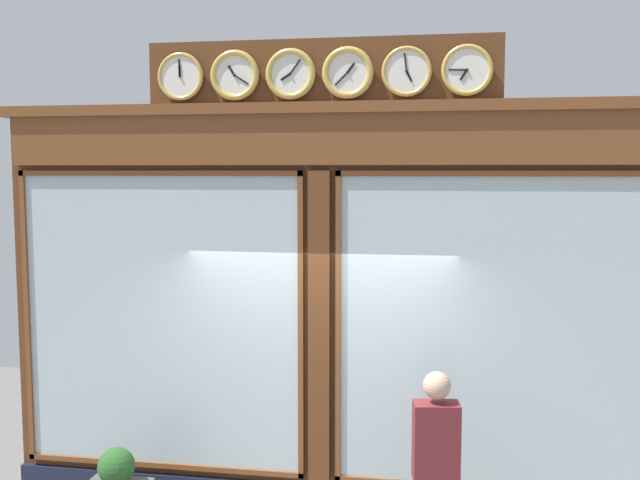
% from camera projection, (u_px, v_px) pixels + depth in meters
% --- Properties ---
extents(shop_facade, '(6.26, 0.42, 4.44)m').
position_uv_depth(shop_facade, '(322.00, 306.00, 6.86)').
color(shop_facade, '#5B3319').
rests_on(shop_facade, ground_plane).
extents(pedestrian, '(0.39, 0.27, 1.69)m').
position_uv_depth(pedestrian, '(436.00, 466.00, 5.74)').
color(pedestrian, '#3A1316').
rests_on(pedestrian, ground_plane).
extents(planter_shrub, '(0.33, 0.33, 0.33)m').
position_uv_depth(planter_shrub, '(116.00, 466.00, 6.36)').
color(planter_shrub, '#285623').
rests_on(planter_shrub, planter_box).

